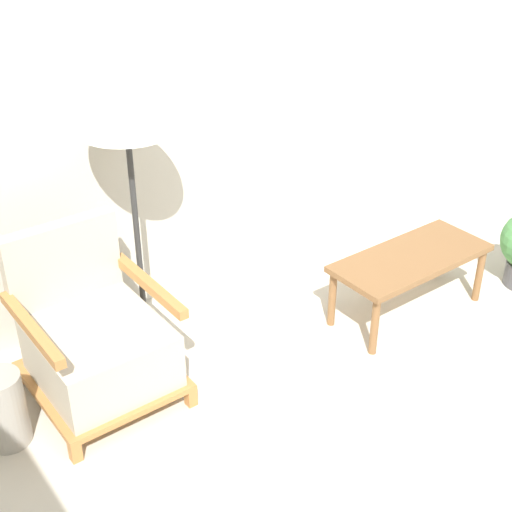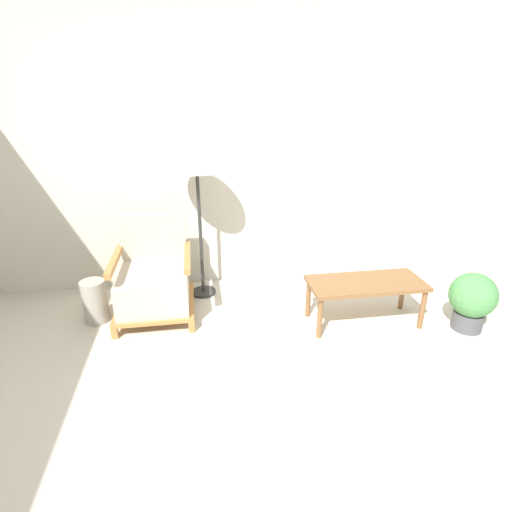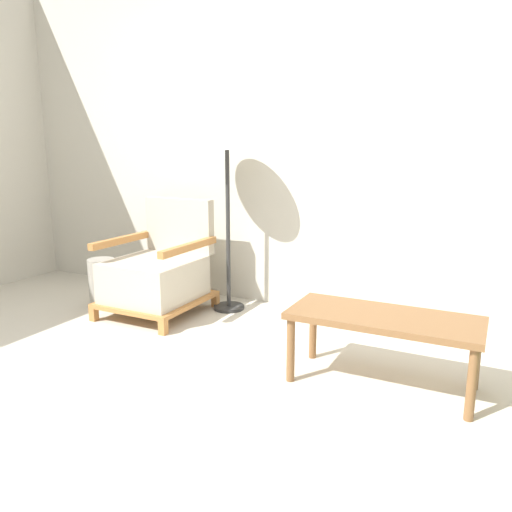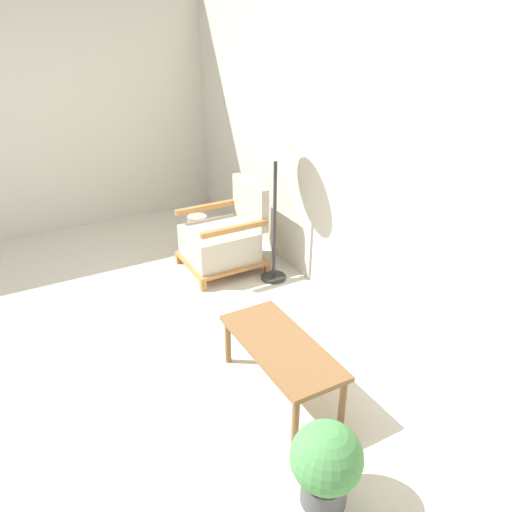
# 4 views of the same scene
# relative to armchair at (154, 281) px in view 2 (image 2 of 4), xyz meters

# --- Properties ---
(ground_plane) EXTENTS (14.00, 14.00, 0.00)m
(ground_plane) POSITION_rel_armchair_xyz_m (0.89, -1.40, -0.31)
(ground_plane) COLOR beige
(wall_back) EXTENTS (8.00, 0.06, 2.70)m
(wall_back) POSITION_rel_armchair_xyz_m (0.89, 0.63, 1.04)
(wall_back) COLOR beige
(wall_back) RESTS_ON ground_plane
(armchair) EXTENTS (0.67, 0.72, 0.84)m
(armchair) POSITION_rel_armchair_xyz_m (0.00, 0.00, 0.00)
(armchair) COLOR #B2753D
(armchair) RESTS_ON ground_plane
(floor_lamp) EXTENTS (0.47, 0.47, 1.43)m
(floor_lamp) POSITION_rel_armchair_xyz_m (0.43, 0.31, 0.96)
(floor_lamp) COLOR #2D2D2D
(floor_lamp) RESTS_ON ground_plane
(coffee_table) EXTENTS (0.97, 0.42, 0.39)m
(coffee_table) POSITION_rel_armchair_xyz_m (1.77, -0.44, 0.03)
(coffee_table) COLOR brown
(coffee_table) RESTS_ON ground_plane
(vase) EXTENTS (0.21, 0.21, 0.38)m
(vase) POSITION_rel_armchair_xyz_m (-0.50, -0.06, -0.12)
(vase) COLOR #9E998E
(vase) RESTS_ON ground_plane
(potted_plant) EXTENTS (0.37, 0.37, 0.50)m
(potted_plant) POSITION_rel_armchair_xyz_m (2.60, -0.68, -0.03)
(potted_plant) COLOR #4C4C51
(potted_plant) RESTS_ON ground_plane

